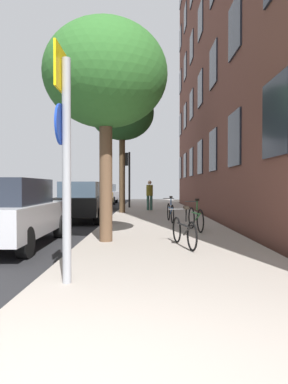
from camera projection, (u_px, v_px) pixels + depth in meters
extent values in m
plane|color=#332D28|center=(86.00, 216.00, 17.18)|extent=(41.80, 41.80, 0.00)
cube|color=#232326|center=(44.00, 216.00, 17.19)|extent=(7.00, 38.00, 0.01)
cube|color=#9E9389|center=(157.00, 215.00, 17.16)|extent=(4.20, 38.00, 0.12)
cube|color=#1E232D|center=(275.00, 117.00, 7.67)|extent=(0.06, 1.52, 1.75)
cube|color=#1E232D|center=(234.00, 139.00, 11.24)|extent=(0.06, 1.52, 1.75)
cube|color=#1E232D|center=(213.00, 151.00, 14.81)|extent=(0.06, 1.52, 1.75)
cube|color=#1E232D|center=(200.00, 157.00, 18.38)|extent=(0.06, 1.52, 1.75)
cube|color=#1E232D|center=(191.00, 162.00, 21.95)|extent=(0.06, 1.52, 1.75)
cube|color=#1E232D|center=(185.00, 166.00, 25.52)|extent=(0.06, 1.52, 1.75)
cube|color=#1E232D|center=(180.00, 168.00, 29.09)|extent=(0.06, 1.52, 1.75)
cube|color=#1E232D|center=(235.00, 27.00, 11.18)|extent=(0.06, 1.52, 1.75)
cube|color=#1E232D|center=(213.00, 66.00, 14.75)|extent=(0.06, 1.52, 1.75)
cube|color=#1E232D|center=(200.00, 89.00, 18.32)|extent=(0.06, 1.52, 1.75)
cube|color=#1E232D|center=(191.00, 105.00, 21.89)|extent=(0.06, 1.52, 1.75)
cube|color=#1E232D|center=(185.00, 116.00, 25.46)|extent=(0.06, 1.52, 1.75)
cube|color=#1E232D|center=(180.00, 125.00, 29.03)|extent=(0.06, 1.52, 1.75)
cube|color=#1E232D|center=(200.00, 20.00, 18.26)|extent=(0.06, 1.52, 1.75)
cube|color=#1E232D|center=(192.00, 48.00, 21.83)|extent=(0.06, 1.52, 1.75)
cube|color=#1E232D|center=(185.00, 67.00, 25.40)|extent=(0.06, 1.52, 1.75)
cube|color=#1E232D|center=(180.00, 82.00, 28.97)|extent=(0.06, 1.52, 1.75)
cube|color=#1E232D|center=(185.00, 18.00, 25.34)|extent=(0.06, 1.52, 1.75)
cube|color=#1E232D|center=(181.00, 38.00, 28.91)|extent=(0.06, 1.52, 1.75)
cylinder|color=gray|center=(67.00, 171.00, 4.77)|extent=(0.12, 0.12, 3.08)
cube|color=yellow|center=(60.00, 69.00, 4.75)|extent=(0.03, 0.60, 0.60)
cylinder|color=#14339E|center=(61.00, 124.00, 4.76)|extent=(0.03, 0.56, 0.56)
cylinder|color=black|center=(129.00, 180.00, 21.84)|extent=(0.12, 0.12, 3.48)
cube|color=black|center=(126.00, 159.00, 21.82)|extent=(0.20, 0.24, 0.80)
sphere|color=red|center=(125.00, 155.00, 21.82)|extent=(0.16, 0.16, 0.16)
sphere|color=#523707|center=(125.00, 159.00, 21.82)|extent=(0.16, 0.16, 0.16)
sphere|color=#083E11|center=(125.00, 163.00, 21.83)|extent=(0.16, 0.16, 0.16)
cylinder|color=brown|center=(106.00, 177.00, 8.41)|extent=(0.31, 0.31, 3.13)
ellipsoid|color=#2D6628|center=(106.00, 75.00, 8.37)|extent=(2.98, 2.98, 2.53)
cylinder|color=#4C3823|center=(122.00, 172.00, 17.65)|extent=(0.30, 0.30, 4.08)
ellipsoid|color=#235123|center=(122.00, 113.00, 17.60)|extent=(3.23, 3.23, 2.74)
torus|color=black|center=(177.00, 230.00, 8.22)|extent=(0.16, 0.61, 0.61)
torus|color=black|center=(192.00, 236.00, 7.14)|extent=(0.16, 0.61, 0.61)
cylinder|color=black|center=(184.00, 225.00, 7.67)|extent=(0.23, 0.92, 0.04)
cylinder|color=black|center=(188.00, 230.00, 7.41)|extent=(0.16, 0.56, 0.30)
cylinder|color=black|center=(186.00, 215.00, 7.51)|extent=(0.04, 0.04, 0.28)
cube|color=black|center=(186.00, 208.00, 7.51)|extent=(0.10, 0.24, 0.06)
cylinder|color=#4C4C4C|center=(177.00, 209.00, 8.21)|extent=(0.42, 0.11, 0.03)
torus|color=black|center=(191.00, 218.00, 10.93)|extent=(0.13, 0.67, 0.68)
torus|color=black|center=(200.00, 221.00, 9.97)|extent=(0.13, 0.67, 0.68)
cylinder|color=#267233|center=(196.00, 213.00, 10.45)|extent=(0.15, 0.82, 0.04)
cylinder|color=#267233|center=(198.00, 217.00, 10.21)|extent=(0.11, 0.50, 0.27)
cylinder|color=#267233|center=(197.00, 205.00, 10.30)|extent=(0.04, 0.04, 0.28)
cube|color=black|center=(197.00, 200.00, 10.30)|extent=(0.10, 0.24, 0.06)
cylinder|color=#4C4C4C|center=(192.00, 201.00, 10.92)|extent=(0.42, 0.09, 0.03)
torus|color=black|center=(169.00, 212.00, 13.51)|extent=(0.08, 0.68, 0.68)
torus|color=black|center=(172.00, 214.00, 12.45)|extent=(0.08, 0.68, 0.68)
cylinder|color=#194C99|center=(170.00, 208.00, 12.97)|extent=(0.10, 0.91, 0.04)
cylinder|color=#194C99|center=(171.00, 211.00, 12.71)|extent=(0.08, 0.55, 0.29)
cylinder|color=#194C99|center=(171.00, 201.00, 12.81)|extent=(0.04, 0.04, 0.28)
cube|color=black|center=(171.00, 197.00, 12.81)|extent=(0.10, 0.24, 0.06)
cylinder|color=#4C4C4C|center=(169.00, 199.00, 13.50)|extent=(0.42, 0.06, 0.03)
cylinder|color=#33594C|center=(148.00, 203.00, 19.52)|extent=(0.15, 0.15, 0.81)
cylinder|color=#33594C|center=(151.00, 203.00, 19.52)|extent=(0.15, 0.15, 0.81)
cylinder|color=olive|center=(150.00, 190.00, 19.51)|extent=(0.42, 0.42, 0.60)
sphere|color=tan|center=(150.00, 183.00, 19.50)|extent=(0.22, 0.22, 0.22)
cube|color=#B7B7BC|center=(9.00, 218.00, 8.33)|extent=(1.97, 4.40, 0.70)
cube|color=#1E232D|center=(5.00, 191.00, 8.10)|extent=(1.63, 2.47, 0.60)
cylinder|color=black|center=(60.00, 226.00, 9.73)|extent=(0.22, 0.64, 0.64)
cylinder|color=black|center=(25.00, 243.00, 6.94)|extent=(0.22, 0.64, 0.64)
cube|color=black|center=(83.00, 205.00, 14.37)|extent=(1.74, 4.13, 0.70)
cube|color=#384756|center=(82.00, 189.00, 14.15)|extent=(1.46, 2.32, 0.60)
cylinder|color=black|center=(71.00, 211.00, 15.70)|extent=(0.22, 0.64, 0.64)
cylinder|color=black|center=(106.00, 211.00, 15.69)|extent=(0.22, 0.64, 0.64)
cylinder|color=black|center=(56.00, 216.00, 13.06)|extent=(0.22, 0.64, 0.64)
cylinder|color=black|center=(97.00, 216.00, 13.05)|extent=(0.22, 0.64, 0.64)
cube|color=orange|center=(96.00, 198.00, 22.57)|extent=(1.83, 4.01, 0.70)
cube|color=#1E232D|center=(96.00, 188.00, 22.36)|extent=(1.52, 2.25, 0.60)
cylinder|color=black|center=(87.00, 203.00, 23.86)|extent=(0.22, 0.64, 0.64)
cylinder|color=black|center=(111.00, 203.00, 23.85)|extent=(0.22, 0.64, 0.64)
cylinder|color=black|center=(80.00, 205.00, 21.31)|extent=(0.22, 0.64, 0.64)
cylinder|color=black|center=(107.00, 205.00, 21.30)|extent=(0.22, 0.64, 0.64)
cube|color=silver|center=(105.00, 196.00, 28.46)|extent=(1.98, 4.27, 0.70)
cube|color=#384756|center=(105.00, 188.00, 28.24)|extent=(1.61, 2.42, 0.60)
cylinder|color=black|center=(98.00, 199.00, 29.81)|extent=(0.22, 0.64, 0.64)
cylinder|color=black|center=(116.00, 199.00, 29.80)|extent=(0.22, 0.64, 0.64)
cylinder|color=black|center=(93.00, 201.00, 27.13)|extent=(0.22, 0.64, 0.64)
cylinder|color=black|center=(113.00, 201.00, 27.12)|extent=(0.22, 0.64, 0.64)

